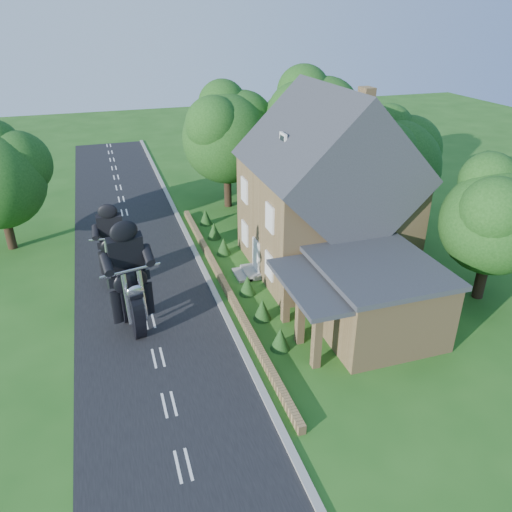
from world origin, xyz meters
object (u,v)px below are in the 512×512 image
object	(u,v)px
house	(325,195)
motorcycle_follow	(116,271)
garden_wall	(224,285)
motorcycle_lead	(134,315)
annex	(372,296)

from	to	relation	value
house	motorcycle_follow	world-z (taller)	house
garden_wall	house	world-z (taller)	house
garden_wall	house	bearing A→B (deg)	9.17
motorcycle_lead	house	bearing A→B (deg)	-174.74
garden_wall	annex	distance (m)	8.19
house	motorcycle_lead	bearing A→B (deg)	-162.61
annex	house	bearing A→B (deg)	84.76
garden_wall	motorcycle_lead	world-z (taller)	motorcycle_lead
house	annex	bearing A→B (deg)	-95.24
house	motorcycle_follow	xyz separation A→B (m)	(-11.69, 1.45, -3.64)
house	garden_wall	bearing A→B (deg)	-170.83
garden_wall	motorcycle_lead	distance (m)	5.66
motorcycle_lead	annex	bearing A→B (deg)	150.64
house	motorcycle_follow	size ratio (longest dim) A/B	6.82
house	motorcycle_lead	xyz separation A→B (m)	(-11.22, -3.51, -3.50)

